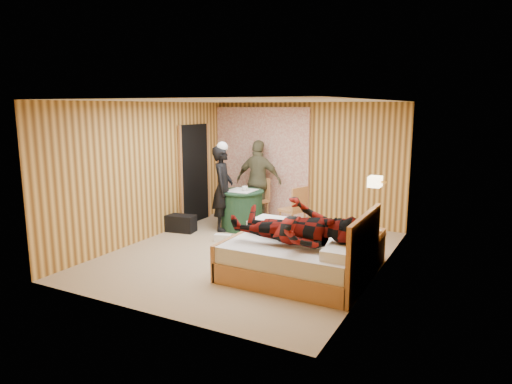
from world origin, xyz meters
The scene contains 23 objects.
floor centered at (0.00, 0.00, 0.00)m, with size 4.20×5.00×0.01m, color tan.
ceiling centered at (0.00, 0.00, 2.50)m, with size 4.20×5.00×0.01m, color silver.
wall_back centered at (0.00, 2.50, 1.25)m, with size 4.20×0.02×2.50m, color #EDB95B.
wall_left centered at (-2.10, 0.00, 1.25)m, with size 0.02×5.00×2.50m, color #EDB95B.
wall_right centered at (2.10, 0.00, 1.25)m, with size 0.02×5.00×2.50m, color #EDB95B.
curtain centered at (-1.00, 2.43, 1.20)m, with size 2.20×0.08×2.40m, color white.
doorway centered at (-2.06, 1.40, 1.02)m, with size 0.06×0.90×2.05m, color black.
wall_lamp centered at (1.92, 0.45, 1.30)m, with size 0.26×0.24×0.16m.
bed centered at (1.13, -0.58, 0.30)m, with size 1.96×1.51×1.04m.
nightstand centered at (1.88, 0.42, 0.28)m, with size 0.41×0.56×0.54m.
round_table centered at (-0.90, 1.35, 0.39)m, with size 0.88×0.88×0.78m.
chair_far centered at (-0.87, 2.04, 0.54)m, with size 0.52×0.52×0.93m.
chair_near centered at (0.19, 1.52, 0.53)m, with size 0.54×0.54×0.92m.
duffel_bag centered at (-1.85, 0.60, 0.16)m, with size 0.58×0.31×0.33m, color black.
sneaker_left centered at (-0.87, 1.14, 0.05)m, with size 0.24×0.10×0.11m, color white.
sneaker_right centered at (-0.75, 0.39, 0.07)m, with size 0.31×0.12×0.14m, color white.
woman_standing centered at (-1.18, 1.10, 0.83)m, with size 0.61×0.40×1.67m, color black.
man_at_table centered at (-0.90, 2.09, 0.86)m, with size 1.01×0.42×1.72m, color brown.
man_on_bed centered at (1.15, -0.80, 0.95)m, with size 1.77×0.67×0.86m, color maroon.
book_lower centered at (1.88, 0.37, 0.55)m, with size 0.17×0.22×0.02m, color white.
book_upper centered at (1.88, 0.37, 0.57)m, with size 0.16×0.22×0.02m, color white.
cup_nightstand centered at (1.88, 0.55, 0.58)m, with size 0.10×0.10×0.09m, color white.
cup_table centered at (-0.80, 1.30, 0.83)m, with size 0.12×0.12×0.10m, color white.
Camera 1 is at (3.47, -6.38, 2.41)m, focal length 32.00 mm.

